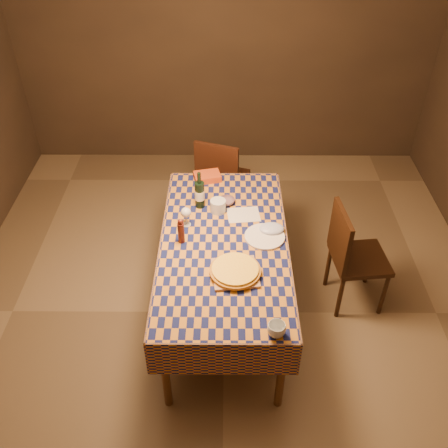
% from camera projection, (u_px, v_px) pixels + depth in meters
% --- Properties ---
extents(room, '(5.00, 5.10, 2.70)m').
position_uv_depth(room, '(224.00, 176.00, 3.28)').
color(room, brown).
rests_on(room, ground).
extents(dining_table, '(0.94, 1.84, 0.77)m').
position_uv_depth(dining_table, '(224.00, 250.00, 3.70)').
color(dining_table, brown).
rests_on(dining_table, ground).
extents(cutting_board, '(0.34, 0.34, 0.02)m').
position_uv_depth(cutting_board, '(235.00, 273.00, 3.39)').
color(cutting_board, '#AB7750').
rests_on(cutting_board, dining_table).
extents(pizza, '(0.43, 0.43, 0.04)m').
position_uv_depth(pizza, '(235.00, 270.00, 3.37)').
color(pizza, '#A7691B').
rests_on(pizza, cutting_board).
extents(pepper_mill, '(0.06, 0.06, 0.21)m').
position_uv_depth(pepper_mill, '(181.00, 231.00, 3.59)').
color(pepper_mill, '#4A1711').
rests_on(pepper_mill, dining_table).
extents(bowl, '(0.14, 0.14, 0.04)m').
position_uv_depth(bowl, '(227.00, 201.00, 4.01)').
color(bowl, '#674A56').
rests_on(bowl, dining_table).
extents(wine_glass, '(0.08, 0.08, 0.16)m').
position_uv_depth(wine_glass, '(186.00, 213.00, 3.74)').
color(wine_glass, silver).
rests_on(wine_glass, dining_table).
extents(wine_bottle, '(0.10, 0.10, 0.31)m').
position_uv_depth(wine_bottle, '(200.00, 194.00, 3.92)').
color(wine_bottle, black).
rests_on(wine_bottle, dining_table).
extents(deli_tub, '(0.14, 0.14, 0.10)m').
position_uv_depth(deli_tub, '(218.00, 206.00, 3.91)').
color(deli_tub, silver).
rests_on(deli_tub, dining_table).
extents(takeout_container, '(0.25, 0.20, 0.06)m').
position_uv_depth(takeout_container, '(207.00, 177.00, 4.27)').
color(takeout_container, '#B13E17').
rests_on(takeout_container, dining_table).
extents(white_plate, '(0.38, 0.38, 0.02)m').
position_uv_depth(white_plate, '(265.00, 237.00, 3.68)').
color(white_plate, silver).
rests_on(white_plate, dining_table).
extents(tumbler, '(0.12, 0.12, 0.09)m').
position_uv_depth(tumbler, '(276.00, 330.00, 2.96)').
color(tumbler, silver).
rests_on(tumbler, dining_table).
extents(flour_patch, '(0.27, 0.22, 0.00)m').
position_uv_depth(flour_patch, '(244.00, 215.00, 3.90)').
color(flour_patch, silver).
rests_on(flour_patch, dining_table).
extents(flour_bag, '(0.19, 0.14, 0.05)m').
position_uv_depth(flour_bag, '(272.00, 229.00, 3.73)').
color(flour_bag, '#AEB7DF').
rests_on(flour_bag, dining_table).
extents(chair_far, '(0.54, 0.54, 0.93)m').
position_uv_depth(chair_far, '(221.00, 176.00, 4.77)').
color(chair_far, black).
rests_on(chair_far, ground).
extents(chair_right, '(0.47, 0.46, 0.93)m').
position_uv_depth(chair_right, '(351.00, 253.00, 3.92)').
color(chair_right, black).
rests_on(chair_right, ground).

